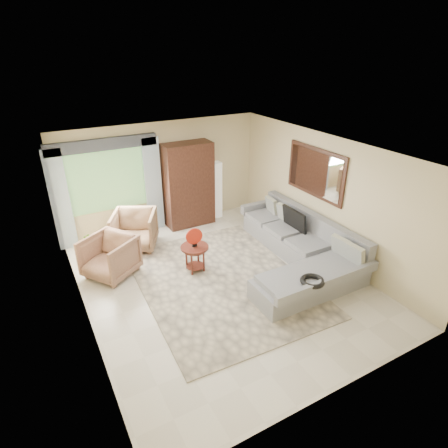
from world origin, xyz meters
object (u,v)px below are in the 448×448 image
tv_screen (294,219)px  potted_plant (91,243)px  armoire (189,185)px  floor_lamp (216,190)px  coffee_table (195,258)px  armchair_right (135,230)px  sectional_sofa (300,251)px  armchair_left (110,257)px

tv_screen → potted_plant: tv_screen is taller
tv_screen → armoire: size_ratio=0.35×
tv_screen → floor_lamp: 2.48m
coffee_table → potted_plant: size_ratio=1.11×
armchair_right → potted_plant: 0.99m
floor_lamp → potted_plant: bearing=-173.2°
armchair_right → floor_lamp: size_ratio=0.63×
sectional_sofa → armchair_right: (-2.83, 2.34, 0.15)m
coffee_table → floor_lamp: size_ratio=0.38×
potted_plant → sectional_sofa: bearing=-34.1°
sectional_sofa → armoire: bearing=113.1°
armoire → floor_lamp: bearing=4.3°
tv_screen → armchair_right: (-3.10, 1.77, -0.29)m
coffee_table → armoire: (0.83, 2.11, 0.75)m
sectional_sofa → tv_screen: 0.77m
sectional_sofa → armchair_right: size_ratio=3.66×
sectional_sofa → coffee_table: size_ratio=6.11×
floor_lamp → sectional_sofa: bearing=-81.7°
armchair_right → floor_lamp: bearing=41.8°
coffee_table → armoire: bearing=68.5°
armchair_left → floor_lamp: 3.52m
tv_screen → armchair_right: 3.58m
tv_screen → armchair_left: 3.98m
sectional_sofa → coffee_table: sectional_sofa is taller
potted_plant → armoire: armoire is taller
coffee_table → armchair_left: bearing=156.2°
armchair_right → armoire: 1.80m
tv_screen → potted_plant: size_ratio=1.45×
tv_screen → coffee_table: (-2.33, 0.21, -0.42)m
coffee_table → sectional_sofa: bearing=-20.8°
armchair_right → sectional_sofa: bearing=-12.2°
coffee_table → floor_lamp: (1.63, 2.17, 0.45)m
tv_screen → armoire: 2.78m
armchair_right → armoire: size_ratio=0.45×
tv_screen → potted_plant: (-4.05, 1.98, -0.46)m
coffee_table → potted_plant: (-1.72, 1.78, -0.04)m
armchair_right → coffee_table: bearing=-36.4°
tv_screen → potted_plant: bearing=153.9°
tv_screen → armchair_right: bearing=150.3°
tv_screen → coffee_table: bearing=174.9°
coffee_table → armchair_left: 1.69m
armchair_left → floor_lamp: (3.17, 1.49, 0.33)m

